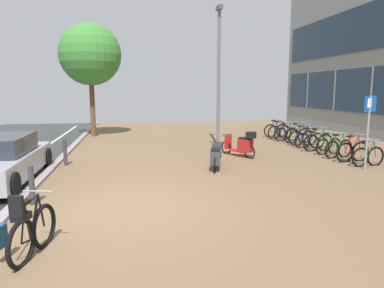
{
  "coord_description": "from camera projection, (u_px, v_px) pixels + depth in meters",
  "views": [
    {
      "loc": [
        0.1,
        -7.31,
        2.5
      ],
      "look_at": [
        1.77,
        1.94,
        1.03
      ],
      "focal_mm": 32.35,
      "sensor_mm": 36.0,
      "label": 1
    }
  ],
  "objects": [
    {
      "name": "ground",
      "position": [
        192.0,
        204.0,
        7.73
      ],
      "size": [
        21.0,
        40.0,
        0.13
      ],
      "color": "#292D2C"
    },
    {
      "name": "bicycle_foreground",
      "position": [
        29.0,
        232.0,
        5.19
      ],
      "size": [
        0.79,
        1.35,
        1.09
      ],
      "color": "black",
      "rests_on": "ground"
    },
    {
      "name": "bicycle_rack_00",
      "position": [
        368.0,
        156.0,
        11.42
      ],
      "size": [
        1.28,
        0.48,
        0.94
      ],
      "color": "black",
      "rests_on": "ground"
    },
    {
      "name": "bicycle_rack_01",
      "position": [
        353.0,
        152.0,
        12.12
      ],
      "size": [
        1.4,
        0.48,
        1.02
      ],
      "color": "black",
      "rests_on": "ground"
    },
    {
      "name": "bicycle_rack_02",
      "position": [
        339.0,
        149.0,
        12.82
      ],
      "size": [
        1.34,
        0.49,
        0.98
      ],
      "color": "black",
      "rests_on": "ground"
    },
    {
      "name": "bicycle_rack_03",
      "position": [
        329.0,
        146.0,
        13.54
      ],
      "size": [
        1.26,
        0.47,
        0.93
      ],
      "color": "black",
      "rests_on": "ground"
    },
    {
      "name": "bicycle_rack_04",
      "position": [
        318.0,
        142.0,
        14.25
      ],
      "size": [
        1.4,
        0.48,
        1.03
      ],
      "color": "black",
      "rests_on": "ground"
    },
    {
      "name": "bicycle_rack_05",
      "position": [
        310.0,
        140.0,
        14.97
      ],
      "size": [
        1.38,
        0.48,
        0.98
      ],
      "color": "black",
      "rests_on": "ground"
    },
    {
      "name": "bicycle_rack_06",
      "position": [
        303.0,
        138.0,
        15.69
      ],
      "size": [
        1.37,
        0.48,
        1.0
      ],
      "color": "black",
      "rests_on": "ground"
    },
    {
      "name": "bicycle_rack_07",
      "position": [
        298.0,
        135.0,
        16.42
      ],
      "size": [
        1.45,
        0.48,
        1.02
      ],
      "color": "black",
      "rests_on": "ground"
    },
    {
      "name": "bicycle_rack_08",
      "position": [
        286.0,
        134.0,
        17.1
      ],
      "size": [
        1.37,
        0.48,
        0.97
      ],
      "color": "black",
      "rests_on": "ground"
    },
    {
      "name": "bicycle_rack_09",
      "position": [
        280.0,
        132.0,
        17.8
      ],
      "size": [
        1.42,
        0.48,
        1.01
      ],
      "color": "black",
      "rests_on": "ground"
    },
    {
      "name": "bicycle_rack_10",
      "position": [
        276.0,
        130.0,
        18.54
      ],
      "size": [
        1.41,
        0.48,
        1.0
      ],
      "color": "black",
      "rests_on": "ground"
    },
    {
      "name": "scooter_near",
      "position": [
        216.0,
        157.0,
        10.98
      ],
      "size": [
        0.77,
        1.76,
        0.8
      ],
      "color": "black",
      "rests_on": "ground"
    },
    {
      "name": "scooter_mid",
      "position": [
        242.0,
        145.0,
        13.0
      ],
      "size": [
        1.01,
        1.57,
        1.02
      ],
      "color": "black",
      "rests_on": "ground"
    },
    {
      "name": "parked_car_near",
      "position": [
        0.0,
        160.0,
        9.47
      ],
      "size": [
        1.87,
        4.44,
        1.26
      ],
      "color": "#A2A8AC",
      "rests_on": "ground"
    },
    {
      "name": "parking_sign",
      "position": [
        368.0,
        124.0,
        10.81
      ],
      "size": [
        0.4,
        0.07,
        2.32
      ],
      "color": "gray",
      "rests_on": "ground"
    },
    {
      "name": "lamp_post",
      "position": [
        219.0,
        70.0,
        15.19
      ],
      "size": [
        0.2,
        0.52,
        6.07
      ],
      "color": "slate",
      "rests_on": "ground"
    },
    {
      "name": "street_tree",
      "position": [
        90.0,
        55.0,
        18.22
      ],
      "size": [
        3.24,
        3.24,
        5.97
      ],
      "color": "brown",
      "rests_on": "ground"
    },
    {
      "name": "bollard_near",
      "position": [
        32.0,
        185.0,
        7.55
      ],
      "size": [
        0.12,
        0.12,
        0.87
      ],
      "color": "#38383D",
      "rests_on": "ground"
    },
    {
      "name": "bollard_far",
      "position": [
        65.0,
        152.0,
        11.52
      ],
      "size": [
        0.12,
        0.12,
        0.88
      ],
      "color": "#38383D",
      "rests_on": "ground"
    }
  ]
}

